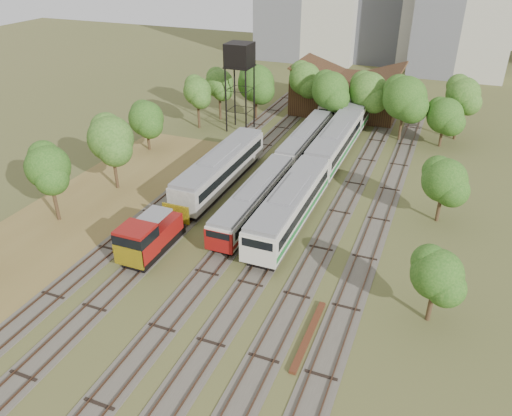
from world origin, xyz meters
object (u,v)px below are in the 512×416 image
at_px(shunter_locomotive, 148,238).
at_px(water_tower, 240,57).
at_px(railcar_red_set, 283,167).
at_px(railcar_green_set, 334,144).

height_order(shunter_locomotive, water_tower, water_tower).
height_order(railcar_red_set, water_tower, water_tower).
height_order(railcar_red_set, shunter_locomotive, shunter_locomotive).
bearing_deg(shunter_locomotive, railcar_red_set, 72.44).
relative_size(railcar_green_set, shunter_locomotive, 6.43).
relative_size(railcar_red_set, water_tower, 2.81).
bearing_deg(shunter_locomotive, railcar_green_set, 69.60).
distance_m(railcar_red_set, shunter_locomotive, 19.88).
distance_m(shunter_locomotive, water_tower, 34.49).
height_order(railcar_green_set, shunter_locomotive, railcar_green_set).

